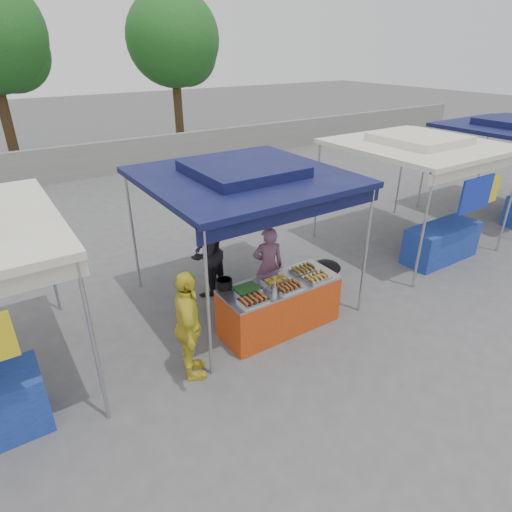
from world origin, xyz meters
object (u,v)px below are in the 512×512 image
vendor_table (279,305)px  helper_man (206,253)px  cooking_pot (224,284)px  customer_person (189,327)px  wok_burner (326,279)px  vendor_woman (268,266)px

vendor_table → helper_man: 1.79m
cooking_pot → customer_person: size_ratio=0.15×
cooking_pot → wok_burner: 2.03m
wok_burner → customer_person: bearing=-168.1°
cooking_pot → vendor_woman: 1.17m
vendor_woman → vendor_table: bearing=92.9°
cooking_pot → vendor_woman: vendor_woman is taller
wok_burner → helper_man: size_ratio=0.51×
cooking_pot → vendor_woman: size_ratio=0.17×
vendor_table → cooking_pot: bearing=156.1°
vendor_table → wok_burner: bearing=7.3°
customer_person → vendor_table: bearing=-61.7°
helper_man → vendor_woman: bearing=97.4°
vendor_woman → helper_man: bearing=-28.2°
vendor_table → cooking_pot: size_ratio=7.76×
wok_burner → customer_person: customer_person is taller
helper_man → customer_person: (-1.27, -1.94, -0.00)m
wok_burner → helper_man: bearing=140.4°
vendor_woman → customer_person: (-2.02, -0.99, 0.08)m
cooking_pot → customer_person: 1.12m
vendor_table → vendor_woman: vendor_woman is taller
wok_burner → vendor_table: bearing=-168.9°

